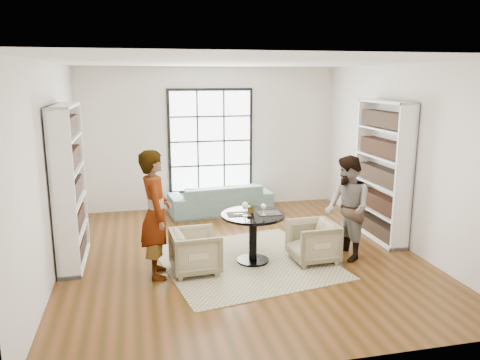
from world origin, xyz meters
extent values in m
plane|color=brown|center=(0.00, 0.00, 0.00)|extent=(6.00, 6.00, 0.00)
plane|color=silver|center=(0.00, 3.00, 1.50)|extent=(5.50, 0.00, 5.50)
plane|color=silver|center=(-2.75, 0.00, 1.50)|extent=(0.00, 6.00, 6.00)
plane|color=silver|center=(2.75, 0.00, 1.50)|extent=(0.00, 6.00, 6.00)
plane|color=silver|center=(0.00, -3.00, 1.50)|extent=(5.50, 0.00, 5.50)
plane|color=white|center=(0.00, 0.00, 3.00)|extent=(6.00, 6.00, 0.00)
cube|color=black|center=(0.00, 2.98, 1.45)|extent=(1.82, 0.06, 2.22)
cube|color=white|center=(0.00, 2.94, 1.45)|extent=(1.70, 0.02, 2.10)
cube|color=tan|center=(0.01, -0.30, 0.01)|extent=(2.84, 2.84, 0.01)
cylinder|color=black|center=(0.11, -0.31, 0.02)|extent=(0.49, 0.49, 0.04)
cylinder|color=black|center=(0.11, -0.31, 0.37)|extent=(0.12, 0.12, 0.69)
cylinder|color=black|center=(0.11, -0.31, 0.75)|extent=(0.97, 0.97, 0.04)
imported|color=slate|center=(0.10, 2.45, 0.31)|extent=(2.18, 1.03, 0.61)
imported|color=tan|center=(-0.79, -0.49, 0.32)|extent=(0.74, 0.72, 0.63)
imported|color=tan|center=(1.02, -0.47, 0.31)|extent=(0.72, 0.70, 0.63)
imported|color=gray|center=(-1.34, -0.49, 0.91)|extent=(0.45, 0.67, 1.82)
imported|color=gray|center=(1.57, -0.47, 0.81)|extent=(0.63, 0.80, 1.62)
cube|color=black|center=(-0.11, -0.29, 0.77)|extent=(0.35, 0.28, 0.01)
cube|color=black|center=(0.35, -0.34, 0.77)|extent=(0.35, 0.28, 0.01)
cylinder|color=silver|center=(-0.03, -0.40, 0.78)|extent=(0.08, 0.08, 0.01)
cylinder|color=silver|center=(-0.03, -0.40, 0.84)|extent=(0.01, 0.01, 0.12)
sphere|color=maroon|center=(-0.03, -0.40, 0.93)|extent=(0.09, 0.09, 0.09)
ellipsoid|color=white|center=(-0.03, -0.40, 0.93)|extent=(0.10, 0.10, 0.11)
cylinder|color=silver|center=(0.24, -0.41, 0.77)|extent=(0.06, 0.06, 0.01)
cylinder|color=silver|center=(0.24, -0.41, 0.83)|extent=(0.01, 0.01, 0.10)
sphere|color=maroon|center=(0.24, -0.41, 0.90)|extent=(0.08, 0.08, 0.08)
ellipsoid|color=white|center=(0.24, -0.41, 0.90)|extent=(0.08, 0.08, 0.09)
imported|color=gray|center=(0.09, -0.26, 0.87)|extent=(0.20, 0.18, 0.20)
camera|label=1|loc=(-1.56, -6.86, 2.78)|focal=35.00mm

